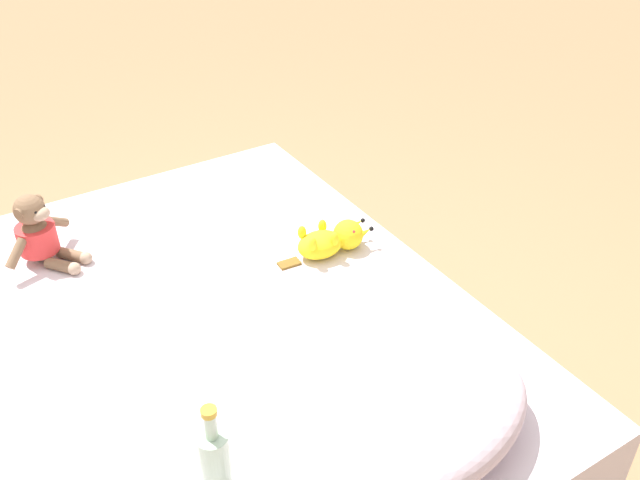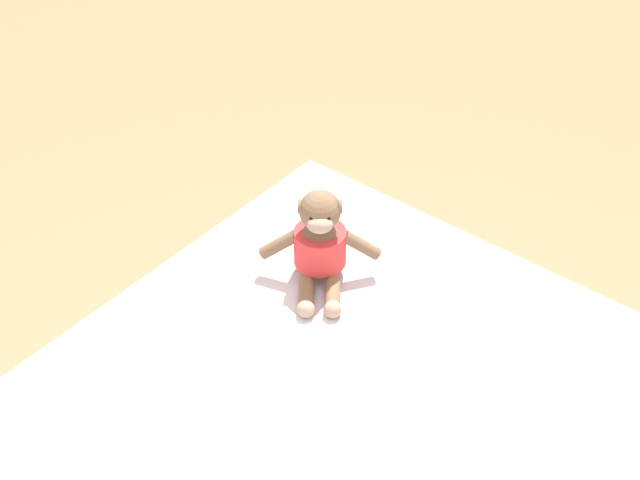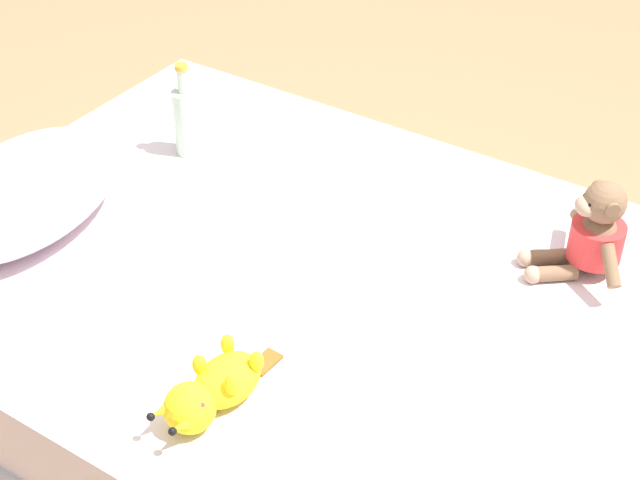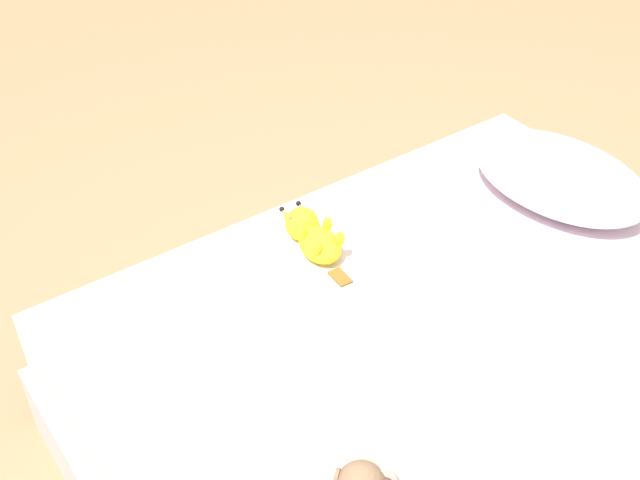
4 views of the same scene
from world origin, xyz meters
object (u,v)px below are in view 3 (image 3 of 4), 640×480
at_px(plush_monkey, 593,236).
at_px(pillow, 24,192).
at_px(bed, 299,343).
at_px(plush_yellow_creature, 212,391).
at_px(glass_bottle, 186,120).

bearing_deg(plush_monkey, pillow, 114.89).
xyz_separation_m(bed, plush_yellow_creature, (-0.45, -0.11, 0.28)).
xyz_separation_m(pillow, plush_monkey, (0.56, -1.21, 0.01)).
distance_m(pillow, plush_monkey, 1.33).
height_order(pillow, glass_bottle, glass_bottle).
xyz_separation_m(pillow, glass_bottle, (0.46, -0.12, 0.02)).
bearing_deg(pillow, plush_monkey, -65.11).
relative_size(bed, glass_bottle, 7.15).
distance_m(plush_monkey, glass_bottle, 1.09).
distance_m(plush_yellow_creature, glass_bottle, 0.95).
bearing_deg(plush_yellow_creature, bed, 13.31).
height_order(bed, glass_bottle, glass_bottle).
height_order(bed, plush_yellow_creature, plush_yellow_creature).
bearing_deg(plush_yellow_creature, glass_bottle, 42.26).
bearing_deg(glass_bottle, pillow, 164.79).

